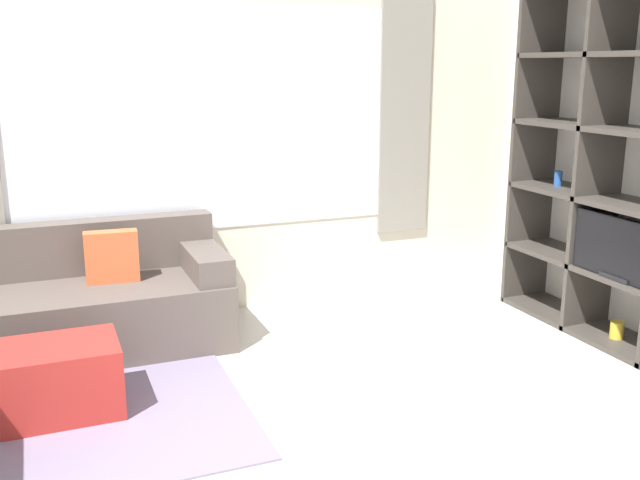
# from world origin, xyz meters

# --- Properties ---
(wall_back) EXTENTS (6.43, 0.11, 2.70)m
(wall_back) POSITION_xyz_m (0.00, 3.14, 1.36)
(wall_back) COLOR beige
(wall_back) RESTS_ON ground_plane
(area_rug) EXTENTS (2.45, 1.63, 0.01)m
(area_rug) POSITION_xyz_m (-1.43, 1.70, 0.01)
(area_rug) COLOR slate
(area_rug) RESTS_ON ground_plane
(couch_main) EXTENTS (2.15, 0.82, 0.81)m
(couch_main) POSITION_xyz_m (-1.11, 2.68, 0.31)
(couch_main) COLOR #564C47
(couch_main) RESTS_ON ground_plane
(ottoman) EXTENTS (0.62, 0.47, 0.40)m
(ottoman) POSITION_xyz_m (-1.15, 1.78, 0.20)
(ottoman) COLOR #A82823
(ottoman) RESTS_ON ground_plane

